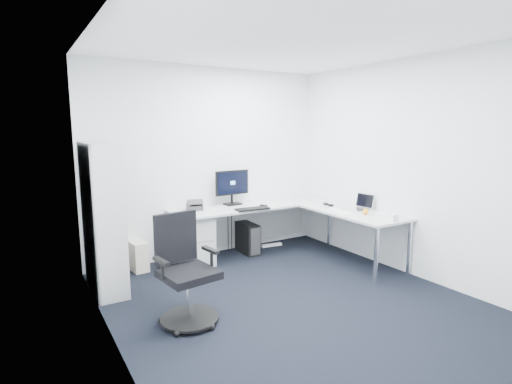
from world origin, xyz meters
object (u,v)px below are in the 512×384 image
task_chair (188,271)px  laptop (356,202)px  l_desk (267,234)px  bookshelf (103,218)px  monitor (233,187)px

task_chair → laptop: 2.72m
l_desk → task_chair: task_chair is taller
bookshelf → task_chair: 1.39m
l_desk → laptop: 1.31m
l_desk → monitor: monitor is taller
l_desk → task_chair: bearing=-144.2°
task_chair → monitor: monitor is taller
task_chair → monitor: (1.38, 1.72, 0.47)m
bookshelf → laptop: size_ratio=5.41×
bookshelf → laptop: 3.26m
l_desk → bookshelf: bookshelf is taller
l_desk → task_chair: (-1.66, -1.20, 0.16)m
l_desk → laptop: size_ratio=7.96×
laptop → l_desk: bearing=141.5°
l_desk → monitor: (-0.27, 0.52, 0.63)m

